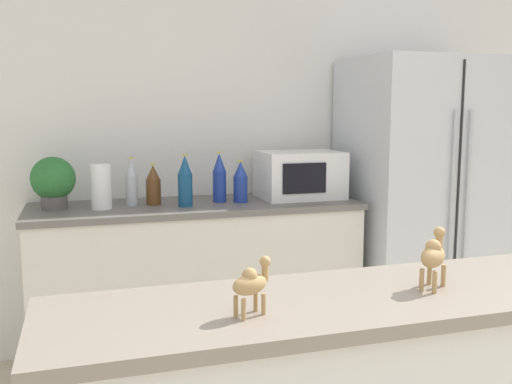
# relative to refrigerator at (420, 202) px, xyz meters

# --- Properties ---
(wall_back) EXTENTS (8.00, 0.06, 2.55)m
(wall_back) POSITION_rel_refrigerator_xyz_m (-1.11, 0.41, 0.39)
(wall_back) COLOR white
(wall_back) RESTS_ON ground_plane
(back_counter) EXTENTS (1.85, 0.63, 0.93)m
(back_counter) POSITION_rel_refrigerator_xyz_m (-1.42, 0.08, -0.42)
(back_counter) COLOR silver
(back_counter) RESTS_ON ground_plane
(refrigerator) EXTENTS (0.89, 0.76, 1.77)m
(refrigerator) POSITION_rel_refrigerator_xyz_m (0.00, 0.00, 0.00)
(refrigerator) COLOR silver
(refrigerator) RESTS_ON ground_plane
(potted_plant) EXTENTS (0.23, 0.23, 0.28)m
(potted_plant) POSITION_rel_refrigerator_xyz_m (-2.18, 0.12, 0.20)
(potted_plant) COLOR #595451
(potted_plant) RESTS_ON back_counter
(paper_towel_roll) EXTENTS (0.11, 0.11, 0.24)m
(paper_towel_roll) POSITION_rel_refrigerator_xyz_m (-1.94, 0.04, 0.17)
(paper_towel_roll) COLOR white
(paper_towel_roll) RESTS_ON back_counter
(microwave) EXTENTS (0.48, 0.37, 0.28)m
(microwave) POSITION_rel_refrigerator_xyz_m (-0.78, 0.10, 0.19)
(microwave) COLOR white
(microwave) RESTS_ON back_counter
(back_bottle_0) EXTENTS (0.08, 0.08, 0.29)m
(back_bottle_0) POSITION_rel_refrigerator_xyz_m (-1.50, -0.00, 0.18)
(back_bottle_0) COLOR navy
(back_bottle_0) RESTS_ON back_counter
(back_bottle_1) EXTENTS (0.08, 0.08, 0.24)m
(back_bottle_1) POSITION_rel_refrigerator_xyz_m (-1.17, 0.04, 0.16)
(back_bottle_1) COLOR navy
(back_bottle_1) RESTS_ON back_counter
(back_bottle_2) EXTENTS (0.07, 0.07, 0.27)m
(back_bottle_2) POSITION_rel_refrigerator_xyz_m (-1.77, 0.11, 0.18)
(back_bottle_2) COLOR #B2B7BC
(back_bottle_2) RESTS_ON back_counter
(back_bottle_3) EXTENTS (0.08, 0.08, 0.29)m
(back_bottle_3) POSITION_rel_refrigerator_xyz_m (-1.28, 0.09, 0.19)
(back_bottle_3) COLOR navy
(back_bottle_3) RESTS_ON back_counter
(back_bottle_4) EXTENTS (0.08, 0.08, 0.23)m
(back_bottle_4) POSITION_rel_refrigerator_xyz_m (-1.66, 0.11, 0.16)
(back_bottle_4) COLOR brown
(back_bottle_4) RESTS_ON back_counter
(camel_figurine) EXTENTS (0.11, 0.08, 0.14)m
(camel_figurine) POSITION_rel_refrigerator_xyz_m (-1.68, -1.85, 0.17)
(camel_figurine) COLOR tan
(camel_figurine) RESTS_ON bar_counter
(camel_figurine_second) EXTENTS (0.12, 0.11, 0.16)m
(camel_figurine_second) POSITION_rel_refrigerator_xyz_m (-1.15, -1.80, 0.19)
(camel_figurine_second) COLOR tan
(camel_figurine_second) RESTS_ON bar_counter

